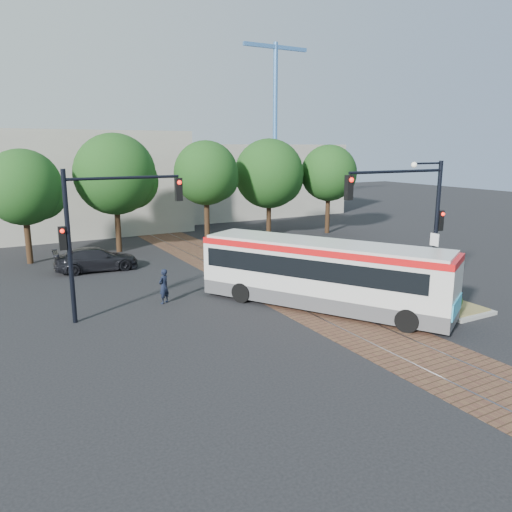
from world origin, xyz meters
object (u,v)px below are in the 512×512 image
at_px(signal_pole_main, 417,210).
at_px(officer, 164,286).
at_px(traffic_island, 428,294).
at_px(city_bus, 322,272).
at_px(parked_car, 96,259).
at_px(signal_pole_left, 98,224).

bearing_deg(signal_pole_main, officer, 149.99).
distance_m(traffic_island, signal_pole_main, 3.95).
relative_size(city_bus, traffic_island, 2.01).
xyz_separation_m(traffic_island, signal_pole_main, (-0.96, 0.09, 3.83)).
height_order(signal_pole_main, officer, signal_pole_main).
bearing_deg(parked_car, signal_pole_main, -136.40).
xyz_separation_m(signal_pole_left, officer, (2.77, 0.66, -3.09)).
xyz_separation_m(signal_pole_left, parked_car, (1.45, 8.25, -3.21)).
bearing_deg(signal_pole_left, city_bus, -21.20).
distance_m(officer, parked_car, 7.70).
distance_m(city_bus, signal_pole_left, 9.34).
xyz_separation_m(city_bus, signal_pole_left, (-8.45, 3.28, 2.25)).
distance_m(signal_pole_main, officer, 11.43).
bearing_deg(traffic_island, officer, 151.94).
xyz_separation_m(signal_pole_main, officer, (-9.46, 5.46, -3.38)).
height_order(signal_pole_main, signal_pole_left, signal_pole_main).
height_order(city_bus, officer, city_bus).
height_order(signal_pole_left, parked_car, signal_pole_left).
bearing_deg(parked_car, signal_pole_left, 174.08).
distance_m(traffic_island, parked_car, 17.62).
bearing_deg(traffic_island, city_bus, 161.16).
bearing_deg(signal_pole_main, traffic_island, -5.36).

